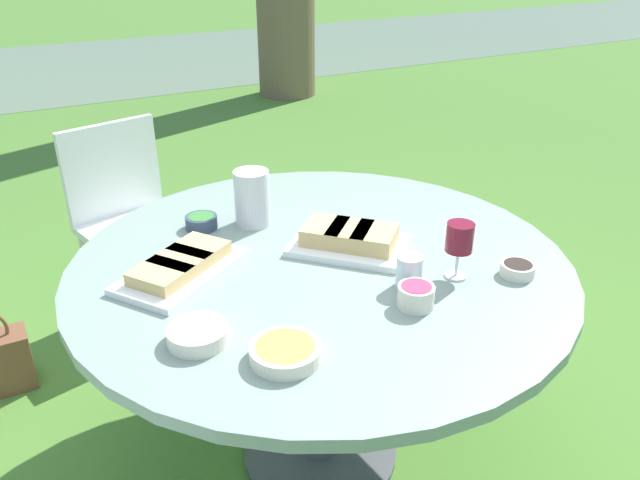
% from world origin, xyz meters
% --- Properties ---
extents(ground_plane, '(40.00, 40.00, 0.00)m').
position_xyz_m(ground_plane, '(0.00, 0.00, 0.00)').
color(ground_plane, '#4C7A2D').
extents(river_strip, '(40.00, 4.10, 0.01)m').
position_xyz_m(river_strip, '(0.00, 7.39, 0.00)').
color(river_strip, '#6B7F5B').
rests_on(river_strip, ground_plane).
extents(dining_table, '(1.46, 1.46, 0.77)m').
position_xyz_m(dining_table, '(0.00, 0.00, 0.67)').
color(dining_table, '#4C4C51').
rests_on(dining_table, ground_plane).
extents(chair_near_left, '(0.53, 0.51, 0.89)m').
position_xyz_m(chair_near_left, '(-0.30, 1.21, 0.52)').
color(chair_near_left, white).
rests_on(chair_near_left, ground_plane).
extents(water_pitcher, '(0.12, 0.11, 0.18)m').
position_xyz_m(water_pitcher, '(-0.07, 0.31, 0.86)').
color(water_pitcher, silver).
rests_on(water_pitcher, dining_table).
extents(wine_glass, '(0.08, 0.08, 0.16)m').
position_xyz_m(wine_glass, '(0.28, -0.28, 0.89)').
color(wine_glass, silver).
rests_on(wine_glass, dining_table).
extents(platter_bread_main, '(0.40, 0.41, 0.07)m').
position_xyz_m(platter_bread_main, '(0.11, 0.01, 0.80)').
color(platter_bread_main, white).
rests_on(platter_bread_main, dining_table).
extents(platter_charcuterie, '(0.43, 0.38, 0.06)m').
position_xyz_m(platter_charcuterie, '(-0.38, 0.10, 0.79)').
color(platter_charcuterie, white).
rests_on(platter_charcuterie, dining_table).
extents(bowl_fries, '(0.16, 0.16, 0.04)m').
position_xyz_m(bowl_fries, '(-0.30, -0.38, 0.79)').
color(bowl_fries, beige).
rests_on(bowl_fries, dining_table).
extents(bowl_salad, '(0.10, 0.10, 0.04)m').
position_xyz_m(bowl_salad, '(-0.23, 0.36, 0.79)').
color(bowl_salad, '#334256').
rests_on(bowl_salad, dining_table).
extents(bowl_olives, '(0.09, 0.09, 0.04)m').
position_xyz_m(bowl_olives, '(0.43, -0.35, 0.79)').
color(bowl_olives, beige).
rests_on(bowl_olives, dining_table).
extents(bowl_dip_red, '(0.09, 0.09, 0.06)m').
position_xyz_m(bowl_dip_red, '(0.09, -0.34, 0.80)').
color(bowl_dip_red, beige).
rests_on(bowl_dip_red, dining_table).
extents(bowl_dip_cream, '(0.14, 0.14, 0.04)m').
position_xyz_m(bowl_dip_cream, '(-0.45, -0.22, 0.79)').
color(bowl_dip_cream, beige).
rests_on(bowl_dip_cream, dining_table).
extents(cup_water_near, '(0.07, 0.07, 0.09)m').
position_xyz_m(cup_water_near, '(0.13, -0.26, 0.82)').
color(cup_water_near, silver).
rests_on(cup_water_near, dining_table).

